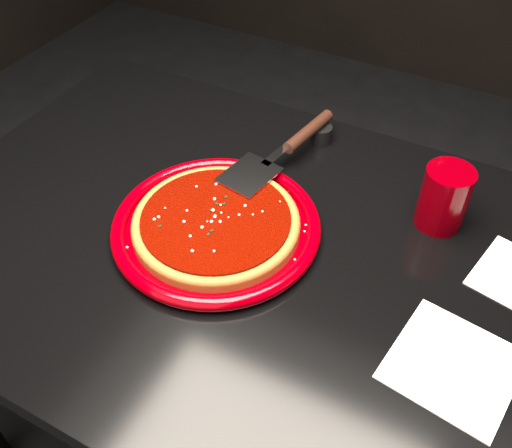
% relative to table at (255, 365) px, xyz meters
% --- Properties ---
extents(floor, '(4.00, 4.00, 0.01)m').
position_rel_table_xyz_m(floor, '(0.00, 0.00, -0.38)').
color(floor, black).
rests_on(floor, ground).
extents(table, '(1.20, 0.80, 0.75)m').
position_rel_table_xyz_m(table, '(0.00, 0.00, 0.00)').
color(table, black).
rests_on(table, floor).
extents(plate, '(0.42, 0.42, 0.03)m').
position_rel_table_xyz_m(plate, '(-0.07, -0.00, 0.39)').
color(plate, '#770005').
rests_on(plate, table).
extents(pizza_crust, '(0.34, 0.34, 0.01)m').
position_rel_table_xyz_m(pizza_crust, '(-0.07, -0.00, 0.39)').
color(pizza_crust, brown).
rests_on(pizza_crust, plate).
extents(pizza_crust_rim, '(0.34, 0.34, 0.02)m').
position_rel_table_xyz_m(pizza_crust_rim, '(-0.07, -0.00, 0.40)').
color(pizza_crust_rim, brown).
rests_on(pizza_crust_rim, plate).
extents(pizza_sauce, '(0.30, 0.30, 0.01)m').
position_rel_table_xyz_m(pizza_sauce, '(-0.07, -0.00, 0.40)').
color(pizza_sauce, '#6E0800').
rests_on(pizza_sauce, plate).
extents(parmesan_dusting, '(0.24, 0.24, 0.01)m').
position_rel_table_xyz_m(parmesan_dusting, '(-0.07, -0.00, 0.41)').
color(parmesan_dusting, beige).
rests_on(parmesan_dusting, plate).
extents(basil_flecks, '(0.22, 0.22, 0.00)m').
position_rel_table_xyz_m(basil_flecks, '(-0.07, -0.00, 0.41)').
color(basil_flecks, black).
rests_on(basil_flecks, plate).
extents(pizza_server, '(0.15, 0.36, 0.03)m').
position_rel_table_xyz_m(pizza_server, '(-0.05, 0.20, 0.42)').
color(pizza_server, '#B0B3B8').
rests_on(pizza_server, plate).
extents(cup, '(0.09, 0.09, 0.11)m').
position_rel_table_xyz_m(cup, '(0.25, 0.20, 0.43)').
color(cup, '#770007').
rests_on(cup, table).
extents(napkin_a, '(0.18, 0.18, 0.00)m').
position_rel_table_xyz_m(napkin_a, '(0.35, -0.07, 0.38)').
color(napkin_a, white).
rests_on(napkin_a, table).
extents(ramekin, '(0.06, 0.06, 0.03)m').
position_rel_table_xyz_m(ramekin, '(-0.02, 0.32, 0.39)').
color(ramekin, black).
rests_on(ramekin, table).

